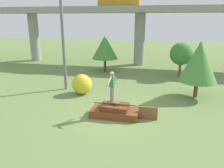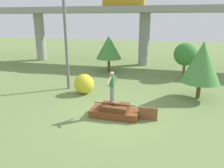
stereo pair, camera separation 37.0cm
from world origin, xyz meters
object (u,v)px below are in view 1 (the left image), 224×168
Objects in this scene: skater at (112,85)px; tree_behind_right at (199,62)px; utility_pole at (62,29)px; tree_behind_left at (105,47)px; skateboard at (112,102)px; tree_mid_back at (181,54)px; car_on_overpass_mid at (119,1)px; bush_yellow_flowering at (82,84)px.

skater is 5.95m from tree_behind_right.
utility_pole is 6.15m from tree_behind_left.
tree_behind_right is (4.56, 3.78, 1.49)m from skateboard.
skater is at bearing -74.32° from tree_behind_left.
tree_mid_back is at bearing 31.49° from utility_pole.
tree_mid_back is at bearing -35.70° from car_on_overpass_mid.
tree_behind_left is 1.13× the size of tree_mid_back.
skateboard is at bearing -81.19° from car_on_overpass_mid.
tree_behind_left is 6.65m from tree_mid_back.
skater is 4.04m from bush_yellow_flowering.
skater is 0.37× the size of car_on_overpass_mid.
utility_pole is 6.13× the size of bush_yellow_flowering.
utility_pole reaches higher than bush_yellow_flowering.
car_on_overpass_mid reaches higher than skateboard.
skater is at bearing -48.19° from bush_yellow_flowering.
tree_behind_right reaches higher than tree_mid_back.
tree_mid_back is at bearing -6.48° from tree_behind_left.
car_on_overpass_mid is 9.73m from utility_pole.
tree_behind_right is at bearing 6.87° from bush_yellow_flowering.
tree_mid_back is 2.23× the size of bush_yellow_flowering.
tree_behind_right is (8.62, 0.12, -1.87)m from utility_pole.
tree_mid_back is at bearing 96.87° from tree_behind_right.
bush_yellow_flowering is (-0.61, -9.97, -5.79)m from car_on_overpass_mid.
car_on_overpass_mid is at bearing 98.81° from skater.
utility_pole is at bearing 137.98° from skateboard.
utility_pole reaches higher than tree_mid_back.
car_on_overpass_mid is at bearing 86.48° from bush_yellow_flowering.
tree_behind_right is (6.55, -9.10, -4.19)m from car_on_overpass_mid.
bush_yellow_flowering is at bearing -173.13° from tree_behind_right.
tree_mid_back is (-0.58, 4.81, -0.28)m from tree_behind_right.
utility_pole is 9.68m from tree_mid_back.
skateboard is 9.55m from tree_mid_back.
car_on_overpass_mid reaches higher than tree_mid_back.
skateboard is 0.89m from skater.
skateboard is 3.92m from bush_yellow_flowering.
tree_mid_back is (3.98, 8.59, 0.32)m from skater.
car_on_overpass_mid is 11.54m from bush_yellow_flowering.
skater is (0.00, 0.00, 0.89)m from skateboard.
utility_pole is at bearing -104.29° from tree_behind_left.
skateboard is 0.56× the size of skater.
utility_pole reaches higher than skater.
tree_mid_back is (8.05, 4.93, -2.15)m from utility_pole.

